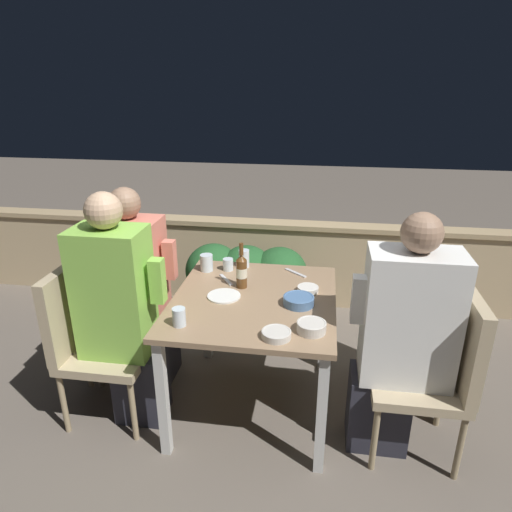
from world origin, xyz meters
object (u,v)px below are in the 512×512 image
Objects in this scene: chair_left_far at (109,299)px; potted_plant at (115,273)px; chair_left_near at (89,332)px; beer_bottle at (242,271)px; chair_right_near at (441,363)px; person_white_polo at (401,339)px; chair_right_far at (425,325)px; person_coral_top at (138,287)px; person_green_blouse at (121,312)px.

chair_left_far is 1.15× the size of potted_plant.
beer_bottle reaches higher than chair_left_near.
chair_left_near is 1.88m from chair_right_near.
person_white_polo reaches higher than potted_plant.
chair_left_far is 1.00× the size of chair_right_far.
chair_right_near is at bearing -0.41° from chair_left_near.
potted_plant is at bearing 166.19° from chair_right_far.
chair_left_near is at bearing 179.59° from chair_right_near.
beer_bottle is at bearing -28.13° from potted_plant.
person_coral_top is 1.79m from chair_right_near.
chair_right_near is at bearing -11.80° from chair_left_far.
person_green_blouse is at bearing 179.47° from person_white_polo.
potted_plant is at bearing 110.78° from chair_left_far.
person_green_blouse reaches higher than chair_right_far.
chair_left_far is at bearing 174.79° from beer_bottle.
chair_left_far and chair_right_far have the same top height.
chair_right_far is (1.87, 0.36, 0.00)m from chair_left_near.
chair_left_near is 1.15× the size of potted_plant.
potted_plant is at bearing 106.13° from chair_left_near.
person_coral_top is (0.21, 0.00, 0.10)m from chair_left_far.
beer_bottle is (-1.06, 0.33, 0.29)m from chair_right_near.
person_green_blouse is 4.93× the size of beer_bottle.
chair_left_far is 1.99m from chair_right_near.
person_green_blouse reaches higher than person_white_polo.
person_coral_top reaches higher than chair_right_near.
potted_plant is (-0.39, 0.49, -0.15)m from person_coral_top.
chair_right_near is at bearing -88.80° from chair_right_far.
chair_left_far is at bearing 179.06° from chair_right_far.
chair_left_near is 0.68× the size of person_green_blouse.
person_coral_top is 1.39× the size of chair_right_far.
person_coral_top reaches higher than chair_left_far.
chair_left_near and chair_left_far have the same top height.
person_coral_top reaches higher than chair_left_near.
person_white_polo reaches higher than chair_left_far.
chair_right_far is (1.73, -0.03, -0.10)m from person_coral_top.
person_green_blouse reaches higher than chair_right_near.
chair_left_far is at bearing 124.94° from person_green_blouse.
chair_right_near is 2.31m from potted_plant.
person_green_blouse reaches higher than potted_plant.
beer_bottle reaches higher than chair_right_near.
chair_right_near and chair_right_far have the same top height.
potted_plant is at bearing 128.72° from person_coral_top.
chair_right_near is at bearing -17.03° from beer_bottle.
chair_left_near is at bearing -109.34° from person_coral_top.
chair_left_far is at bearing -180.00° from person_coral_top.
chair_right_far is 1.15× the size of potted_plant.
person_white_polo is at bearing -0.53° from person_green_blouse.
person_white_polo reaches higher than chair_right_near.
person_coral_top is 1.73m from chair_right_far.
potted_plant is at bearing 117.54° from person_green_blouse.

